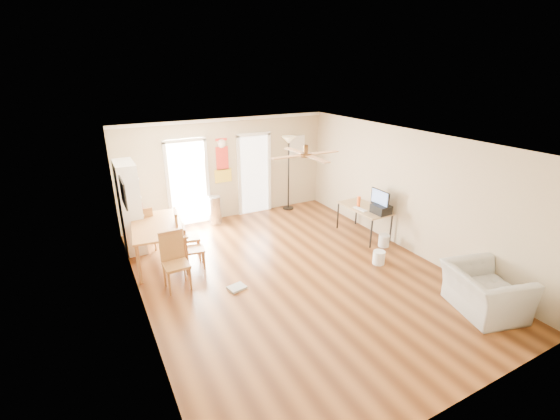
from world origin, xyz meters
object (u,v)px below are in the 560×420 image
dining_table (160,243)px  torchiere_lamp (289,174)px  dining_chair_right_a (188,235)px  dining_chair_far (144,228)px  printer (381,209)px  trash_can (215,210)px  wastebasket_b (384,241)px  bookshelf (130,207)px  dining_chair_near (176,262)px  computer_desk (363,221)px  dining_chair_right_b (194,247)px  wastebasket_a (379,257)px  armchair (484,291)px

dining_table → torchiere_lamp: 4.14m
dining_chair_right_a → dining_chair_far: (-0.73, 0.88, -0.04)m
dining_table → printer: bearing=-17.1°
dining_chair_far → trash_can: 1.96m
dining_chair_far → torchiere_lamp: bearing=-166.6°
trash_can → wastebasket_b: 4.22m
bookshelf → dining_chair_near: size_ratio=1.86×
torchiere_lamp → printer: (0.77, -2.86, -0.22)m
dining_table → computer_desk: size_ratio=1.25×
dining_chair_right_b → printer: bearing=-91.9°
wastebasket_a → armchair: (0.40, -2.02, 0.23)m
dining_chair_right_a → dining_chair_near: size_ratio=1.03×
dining_chair_right_a → wastebasket_b: bearing=-100.8°
dining_chair_far → wastebasket_b: 5.30m
computer_desk → wastebasket_b: computer_desk is taller
dining_chair_near → dining_chair_far: size_ratio=1.05×
bookshelf → dining_chair_far: (0.20, -0.15, -0.48)m
dining_chair_right_b → dining_chair_near: (-0.50, -0.58, 0.07)m
dining_chair_near → computer_desk: size_ratio=0.80×
dining_table → trash_can: bearing=40.2°
bookshelf → wastebasket_a: (4.28, -3.09, -0.84)m
dining_chair_right_a → wastebasket_b: dining_chair_right_a is taller
dining_chair_right_a → dining_chair_right_b: dining_chair_right_a is taller
dining_chair_far → wastebasket_b: size_ratio=3.65×
bookshelf → wastebasket_a: bookshelf is taller
dining_chair_far → torchiere_lamp: torchiere_lamp is taller
dining_chair_far → computer_desk: size_ratio=0.77×
wastebasket_b → computer_desk: bearing=92.0°
armchair → dining_chair_far: bearing=57.6°
wastebasket_a → dining_chair_far: bearing=144.3°
dining_chair_right_a → armchair: (3.75, -4.07, -0.17)m
dining_chair_right_b → wastebasket_a: (3.35, -1.61, -0.31)m
dining_chair_near → printer: dining_chair_near is taller
dining_chair_right_b → wastebasket_a: dining_chair_right_b is taller
dining_chair_near → armchair: size_ratio=0.92×
dining_chair_near → torchiere_lamp: size_ratio=0.51×
dining_table → wastebasket_b: bearing=-20.1°
torchiere_lamp → printer: bearing=-74.9°
bookshelf → wastebasket_b: size_ratio=7.11×
dining_chair_right_b → computer_desk: size_ratio=0.69×
dining_chair_right_b → trash_can: bearing=-19.4°
dining_chair_far → computer_desk: 4.99m
torchiere_lamp → wastebasket_b: 3.31m
dining_chair_right_a → dining_chair_far: dining_chair_right_a is taller
computer_desk → armchair: (-0.22, -3.28, 0.02)m
dining_table → dining_chair_right_b: 0.82m
dining_table → bookshelf: bearing=113.9°
torchiere_lamp → armchair: size_ratio=1.78×
dining_chair_right_a → computer_desk: (3.97, -0.79, -0.19)m
trash_can → torchiere_lamp: 2.28m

